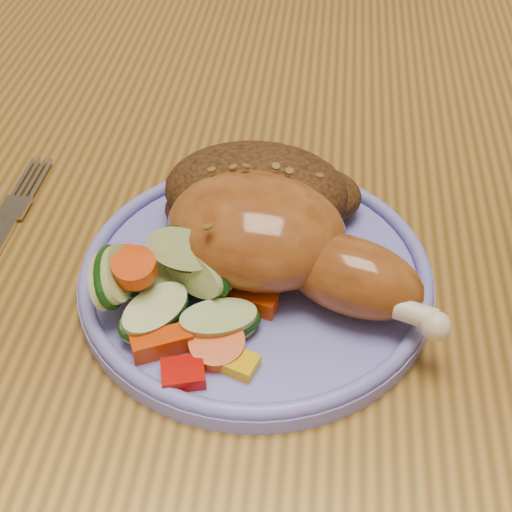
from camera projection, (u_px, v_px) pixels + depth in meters
name	position (u px, v px, depth m)	size (l,w,h in m)	color
dining_table	(290.00, 246.00, 0.65)	(0.90, 1.40, 0.75)	brown
chair_far	(314.00, 75.00, 1.22)	(0.42, 0.42, 0.91)	#4C2D16
plate	(256.00, 278.00, 0.49)	(0.24, 0.24, 0.01)	#6B6BCA
plate_rim	(256.00, 267.00, 0.48)	(0.24, 0.24, 0.01)	#6B6BCA
chicken_leg	(279.00, 240.00, 0.46)	(0.19, 0.14, 0.06)	brown
rice_pilaf	(260.00, 193.00, 0.51)	(0.14, 0.10, 0.06)	#422610
vegetable_pile	(172.00, 291.00, 0.45)	(0.13, 0.11, 0.06)	#A50A05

